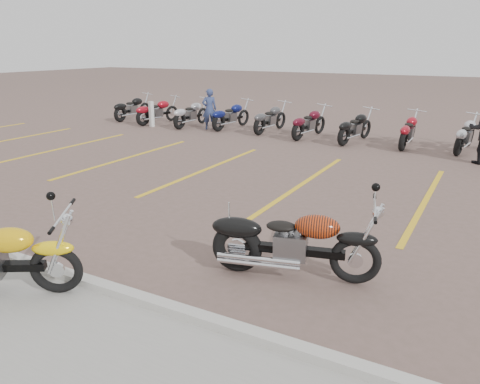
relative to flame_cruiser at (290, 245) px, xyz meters
The scene contains 7 objects.
ground 1.67m from the flame_cruiser, 163.67° to the left, with size 100.00×100.00×0.00m, color brown.
curb 2.22m from the flame_cruiser, 134.86° to the right, with size 60.00×0.18×0.12m, color #ADAAA3.
parking_stripes 4.73m from the flame_cruiser, 109.09° to the left, with size 38.00×5.50×0.01m, color gold, non-canonical shape.
flame_cruiser is the anchor object (origin of this frame).
person_a 12.30m from the flame_cruiser, 127.58° to the left, with size 0.56×0.37×1.54m, color navy.
bollard 13.40m from the flame_cruiser, 137.14° to the left, with size 0.15×0.15×1.00m, color silver.
bg_bike_row 10.04m from the flame_cruiser, 96.04° to the left, with size 22.27×2.05×1.10m.
Camera 1 is at (3.77, -5.91, 3.06)m, focal length 35.00 mm.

